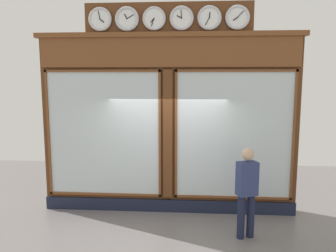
{
  "coord_description": "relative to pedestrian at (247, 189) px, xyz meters",
  "views": [
    {
      "loc": [
        -0.5,
        6.99,
        2.92
      ],
      "look_at": [
        0.0,
        0.0,
        1.92
      ],
      "focal_mm": 35.34,
      "sensor_mm": 36.0,
      "label": 1
    }
  ],
  "objects": [
    {
      "name": "pedestrian",
      "position": [
        0.0,
        0.0,
        0.0
      ],
      "size": [
        0.42,
        0.33,
        1.69
      ],
      "color": "#191E38",
      "rests_on": "ground_plane"
    },
    {
      "name": "shop_facade",
      "position": [
        1.52,
        -1.23,
        1.08
      ],
      "size": [
        5.63,
        0.42,
        4.48
      ],
      "color": "#5B3319",
      "rests_on": "ground_plane"
    }
  ]
}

